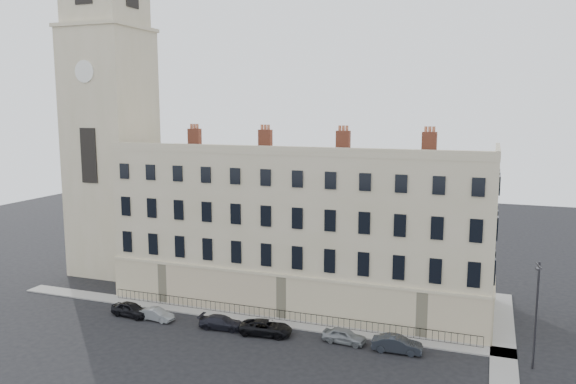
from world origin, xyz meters
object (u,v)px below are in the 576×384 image
car_b (157,314)px  car_f (397,344)px  car_d (266,328)px  streetlamp (536,311)px  car_a (131,309)px  car_c (222,322)px  car_e (344,336)px

car_b → car_f: (21.64, 0.71, 0.11)m
car_d → streetlamp: streetlamp is taller
car_a → car_b: 2.81m
car_b → car_a: bearing=95.2°
car_c → streetlamp: 25.43m
car_a → car_c: bearing=-83.0°
car_b → streetlamp: bearing=-81.7°
car_b → streetlamp: 31.81m
car_f → streetlamp: 10.64m
car_e → streetlamp: (14.26, 0.19, 3.90)m
car_a → car_d: 13.40m
streetlamp → car_c: bearing=172.7°
car_a → car_b: bearing=-85.1°
car_e → streetlamp: streetlamp is taller
car_c → car_f: car_f is taller
car_c → car_d: (4.15, 0.13, 0.04)m
car_d → car_e: 6.72m
car_b → car_d: size_ratio=0.74×
car_c → car_e: (10.85, 0.75, 0.04)m
car_a → car_f: size_ratio=0.98×
car_b → car_d: 10.59m
car_d → car_f: (11.05, 0.35, 0.03)m
car_c → car_f: 15.21m
car_d → car_e: bearing=-91.3°
car_e → car_f: bearing=-88.8°
car_d → car_b: bearing=85.4°
car_c → car_f: (15.21, 0.48, 0.07)m
car_a → car_f: car_a is taller
car_c → car_f: size_ratio=1.01×
car_b → car_d: car_d is taller
car_a → streetlamp: streetlamp is taller
car_a → car_c: 9.25m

